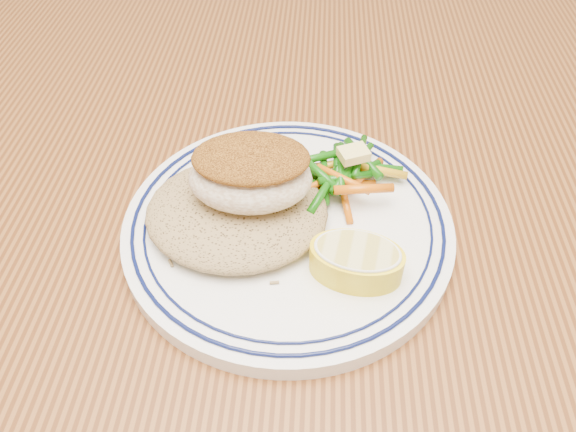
{
  "coord_description": "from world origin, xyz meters",
  "views": [
    {
      "loc": [
        -0.01,
        -0.36,
        1.1
      ],
      "look_at": [
        -0.03,
        -0.04,
        0.77
      ],
      "focal_mm": 35.0,
      "sensor_mm": 36.0,
      "label": 1
    }
  ],
  "objects_px": {
    "fish_fillet": "(251,173)",
    "lemon_wedge": "(356,260)",
    "vegetable_pile": "(339,174)",
    "dining_table": "(322,271)",
    "rice_pilaf": "(237,209)",
    "plate": "(288,225)"
  },
  "relations": [
    {
      "from": "dining_table",
      "to": "vegetable_pile",
      "type": "distance_m",
      "value": 0.13
    },
    {
      "from": "plate",
      "to": "fish_fillet",
      "type": "bearing_deg",
      "value": 171.7
    },
    {
      "from": "plate",
      "to": "lemon_wedge",
      "type": "xyz_separation_m",
      "value": [
        0.05,
        -0.05,
        0.02
      ]
    },
    {
      "from": "vegetable_pile",
      "to": "lemon_wedge",
      "type": "bearing_deg",
      "value": -83.0
    },
    {
      "from": "plate",
      "to": "lemon_wedge",
      "type": "relative_size",
      "value": 3.53
    },
    {
      "from": "fish_fillet",
      "to": "rice_pilaf",
      "type": "bearing_deg",
      "value": -148.11
    },
    {
      "from": "dining_table",
      "to": "plate",
      "type": "xyz_separation_m",
      "value": [
        -0.03,
        -0.04,
        0.11
      ]
    },
    {
      "from": "lemon_wedge",
      "to": "vegetable_pile",
      "type": "bearing_deg",
      "value": 97.0
    },
    {
      "from": "plate",
      "to": "rice_pilaf",
      "type": "relative_size",
      "value": 1.84
    },
    {
      "from": "rice_pilaf",
      "to": "fish_fillet",
      "type": "xyz_separation_m",
      "value": [
        0.01,
        0.01,
        0.03
      ]
    },
    {
      "from": "rice_pilaf",
      "to": "vegetable_pile",
      "type": "height_order",
      "value": "same"
    },
    {
      "from": "plate",
      "to": "fish_fillet",
      "type": "height_order",
      "value": "fish_fillet"
    },
    {
      "from": "vegetable_pile",
      "to": "lemon_wedge",
      "type": "distance_m",
      "value": 0.1
    },
    {
      "from": "plate",
      "to": "fish_fillet",
      "type": "xyz_separation_m",
      "value": [
        -0.03,
        0.0,
        0.05
      ]
    },
    {
      "from": "fish_fillet",
      "to": "lemon_wedge",
      "type": "bearing_deg",
      "value": -34.13
    },
    {
      "from": "vegetable_pile",
      "to": "plate",
      "type": "bearing_deg",
      "value": -132.73
    },
    {
      "from": "dining_table",
      "to": "lemon_wedge",
      "type": "distance_m",
      "value": 0.16
    },
    {
      "from": "vegetable_pile",
      "to": "lemon_wedge",
      "type": "relative_size",
      "value": 1.5
    },
    {
      "from": "rice_pilaf",
      "to": "fish_fillet",
      "type": "relative_size",
      "value": 1.49
    },
    {
      "from": "dining_table",
      "to": "lemon_wedge",
      "type": "relative_size",
      "value": 19.5
    },
    {
      "from": "dining_table",
      "to": "lemon_wedge",
      "type": "height_order",
      "value": "lemon_wedge"
    },
    {
      "from": "dining_table",
      "to": "plate",
      "type": "distance_m",
      "value": 0.12
    }
  ]
}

